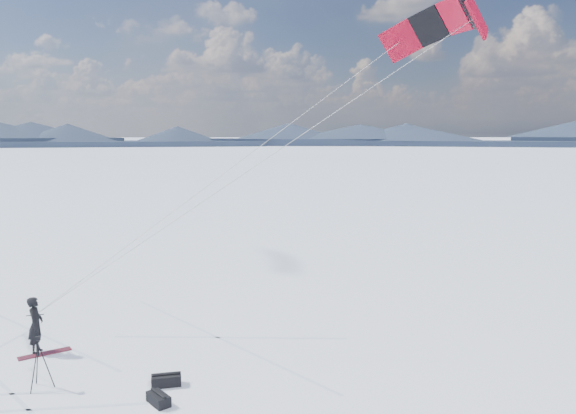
{
  "coord_description": "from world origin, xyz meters",
  "views": [
    {
      "loc": [
        6.59,
        -16.08,
        7.36
      ],
      "look_at": [
        7.45,
        4.31,
        4.66
      ],
      "focal_mm": 35.0,
      "sensor_mm": 36.0,
      "label": 1
    }
  ],
  "objects_px": {
    "gear_bag_b": "(159,399)",
    "gear_bag_a": "(166,380)",
    "snowboard": "(45,354)",
    "snowkiter": "(37,352)",
    "tripod": "(39,355)"
  },
  "relations": [
    {
      "from": "gear_bag_b",
      "to": "gear_bag_a",
      "type": "bearing_deg",
      "value": 141.39
    },
    {
      "from": "gear_bag_a",
      "to": "snowboard",
      "type": "bearing_deg",
      "value": 140.12
    },
    {
      "from": "snowkiter",
      "to": "gear_bag_b",
      "type": "xyz_separation_m",
      "value": [
        4.78,
        -3.85,
        0.15
      ]
    },
    {
      "from": "snowkiter",
      "to": "snowboard",
      "type": "relative_size",
      "value": 1.15
    },
    {
      "from": "gear_bag_b",
      "to": "snowkiter",
      "type": "bearing_deg",
      "value": -166.72
    },
    {
      "from": "snowkiter",
      "to": "gear_bag_a",
      "type": "height_order",
      "value": "snowkiter"
    },
    {
      "from": "snowkiter",
      "to": "tripod",
      "type": "distance_m",
      "value": 3.12
    },
    {
      "from": "snowkiter",
      "to": "snowboard",
      "type": "distance_m",
      "value": 0.36
    },
    {
      "from": "snowboard",
      "to": "gear_bag_a",
      "type": "xyz_separation_m",
      "value": [
        4.48,
        -2.54,
        0.15
      ]
    },
    {
      "from": "snowkiter",
      "to": "gear_bag_a",
      "type": "distance_m",
      "value": 5.51
    },
    {
      "from": "snowboard",
      "to": "tripod",
      "type": "height_order",
      "value": "tripod"
    },
    {
      "from": "snowboard",
      "to": "gear_bag_b",
      "type": "distance_m",
      "value": 5.79
    },
    {
      "from": "snowboard",
      "to": "gear_bag_a",
      "type": "height_order",
      "value": "gear_bag_a"
    },
    {
      "from": "snowkiter",
      "to": "gear_bag_b",
      "type": "relative_size",
      "value": 2.29
    },
    {
      "from": "tripod",
      "to": "gear_bag_a",
      "type": "relative_size",
      "value": 1.72
    }
  ]
}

